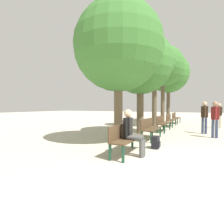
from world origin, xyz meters
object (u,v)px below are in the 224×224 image
Objects in this scene: tree_row_0 at (118,47)px; backpack at (156,142)px; bench_row_3 at (170,119)px; tree_row_2 at (155,62)px; pedestrian_mid at (215,117)px; bench_row_1 at (150,127)px; bench_row_0 at (126,136)px; bench_row_4 at (175,117)px; tree_row_4 at (169,73)px; tree_row_1 at (140,63)px; pedestrian_far at (219,114)px; person_seated at (132,131)px; tree_row_3 at (163,66)px; pedestrian_near at (204,115)px; bench_row_2 at (162,122)px.

tree_row_0 reaches higher than backpack.
tree_row_0 is at bearing -97.36° from bench_row_3.
tree_row_2 reaches higher than tree_row_0.
bench_row_1 is at bearing -147.78° from pedestrian_mid.
backpack is (0.65, 1.09, -0.33)m from bench_row_0.
tree_row_0 is 13.06× the size of backpack.
tree_row_4 is at bearing 118.89° from bench_row_4.
bench_row_3 is 4.15× the size of backpack.
tree_row_2 is (-0.00, 3.02, 0.70)m from tree_row_1.
pedestrian_far is (3.88, 1.38, -3.47)m from tree_row_2.
bench_row_0 is 1.31m from backpack.
bench_row_3 is at bearing 90.00° from bench_row_1.
bench_row_3 is at bearing 124.14° from pedestrian_mid.
tree_row_0 is at bearing -90.00° from tree_row_1.
tree_row_4 is (-0.87, 12.34, 4.05)m from bench_row_0.
tree_row_0 is 0.84× the size of tree_row_4.
tree_row_1 is 3.97× the size of person_seated.
person_seated is at bearing -81.13° from tree_row_2.
bench_row_4 is at bearing 84.72° from tree_row_0.
tree_row_0 reaches higher than pedestrian_mid.
bench_row_4 is 0.32× the size of tree_row_1.
tree_row_4 is 9.46m from pedestrian_mid.
tree_row_0 is at bearing -90.00° from tree_row_2.
bench_row_4 is 0.27× the size of tree_row_3.
pedestrian_near is at bearing -55.01° from tree_row_3.
tree_row_2 reaches higher than tree_row_1.
bench_row_3 is 0.27× the size of tree_row_3.
bench_row_4 is 1.05× the size of pedestrian_mid.
bench_row_0 is 0.32× the size of tree_row_0.
tree_row_0 is 3.50m from person_seated.
bench_row_1 is at bearing 94.85° from person_seated.
bench_row_0 is 8.07m from bench_row_3.
bench_row_2 is 5.49m from person_seated.
bench_row_3 is at bearing -78.45° from tree_row_4.
tree_row_4 reaches higher than bench_row_2.
tree_row_0 is at bearing -125.94° from pedestrian_near.
person_seated is at bearing -87.52° from bench_row_2.
tree_row_0 reaches higher than bench_row_2.
pedestrian_far is at bearing 73.52° from pedestrian_near.
tree_row_2 reaches higher than bench_row_3.
bench_row_0 is at bearing -85.95° from tree_row_4.
bench_row_4 is at bearing 111.58° from pedestrian_mid.
tree_row_3 reaches higher than pedestrian_mid.
pedestrian_mid is (2.56, -3.77, 0.42)m from bench_row_3.
tree_row_0 is (-0.87, -6.76, 3.19)m from bench_row_3.
tree_row_4 is at bearing 90.00° from tree_row_0.
tree_row_2 is (-0.87, 1.63, 3.87)m from bench_row_2.
backpack is (1.52, -5.92, -4.20)m from tree_row_2.
pedestrian_far is at bearing 70.29° from bench_row_0.
bench_row_1 is at bearing -117.80° from pedestrian_far.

